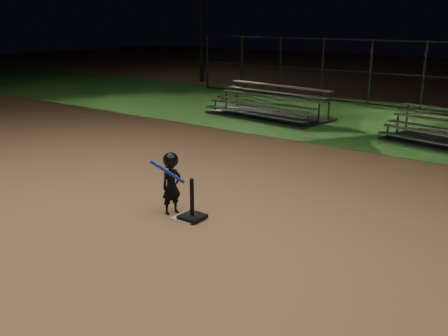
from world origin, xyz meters
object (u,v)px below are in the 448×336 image
child_batter (171,181)px  batting_tee (192,211)px  home_plate (189,217)px  bleacher_left (268,111)px

child_batter → batting_tee: bearing=-73.1°
home_plate → child_batter: size_ratio=0.41×
home_plate → child_batter: (-0.38, 0.00, 0.57)m
batting_tee → home_plate: bearing=172.9°
bleacher_left → batting_tee: bearing=-59.1°
child_batter → bleacher_left: (-3.41, 8.57, -0.37)m
home_plate → batting_tee: size_ratio=0.64×
child_batter → bleacher_left: size_ratio=0.25×
batting_tee → bleacher_left: bearing=114.3°
bleacher_left → home_plate: bearing=-59.6°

